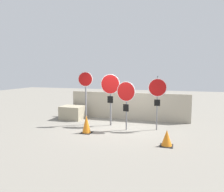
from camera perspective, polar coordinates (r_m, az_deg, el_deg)
ground_plane at (r=9.76m, az=1.63°, el=-8.30°), size 40.00×40.00×0.00m
fence_back at (r=11.33m, az=4.15°, el=-2.63°), size 6.22×0.12×1.40m
stop_sign_0 at (r=10.06m, az=-6.91°, el=2.21°), size 0.67×0.19×2.47m
stop_sign_1 at (r=9.89m, az=-0.44°, el=1.68°), size 0.91×0.14×2.36m
stop_sign_2 at (r=9.10m, az=3.68°, el=0.30°), size 0.83×0.22×2.07m
stop_sign_3 at (r=9.28m, az=11.78°, el=1.17°), size 0.77×0.14×2.29m
traffic_cone_0 at (r=8.93m, az=-6.70°, el=-7.32°), size 0.42×0.42×0.74m
traffic_cone_1 at (r=7.62m, az=14.10°, el=-10.61°), size 0.43×0.43×0.55m
storage_crate at (r=11.60m, az=-10.36°, el=-4.29°), size 1.13×0.89×0.69m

